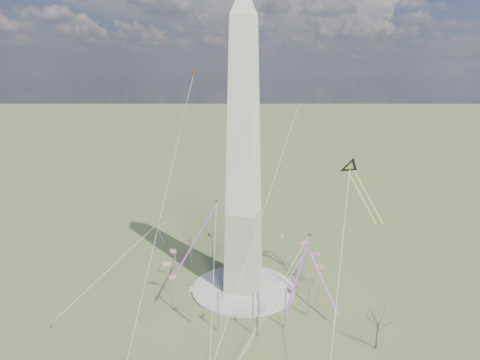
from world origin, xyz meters
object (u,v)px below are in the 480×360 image
(washington_monument, at_px, (244,156))
(person_west, at_px, (51,326))
(kite_delta_black, at_px, (352,170))
(tree_near, at_px, (378,320))

(washington_monument, height_order, person_west, washington_monument)
(person_west, distance_m, kite_delta_black, 105.10)
(person_west, bearing_deg, kite_delta_black, -120.15)
(tree_near, height_order, kite_delta_black, kite_delta_black)
(tree_near, bearing_deg, person_west, -169.01)
(washington_monument, bearing_deg, person_west, -141.04)
(tree_near, distance_m, person_west, 94.96)
(tree_near, xyz_separation_m, person_west, (-92.88, -18.03, -8.07))
(washington_monument, xyz_separation_m, person_west, (-48.35, -39.09, -47.16))
(person_west, relative_size, kite_delta_black, 0.08)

